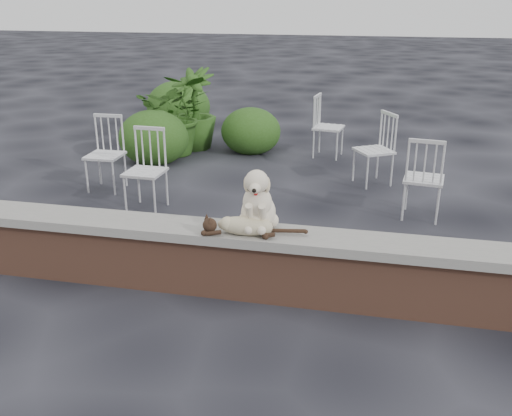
% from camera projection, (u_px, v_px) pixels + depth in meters
% --- Properties ---
extents(ground, '(60.00, 60.00, 0.00)m').
position_uv_depth(ground, '(249.00, 293.00, 4.77)').
color(ground, black).
rests_on(ground, ground).
extents(brick_wall, '(6.00, 0.30, 0.50)m').
position_uv_depth(brick_wall, '(249.00, 267.00, 4.68)').
color(brick_wall, brown).
rests_on(brick_wall, ground).
extents(capstone, '(6.20, 0.40, 0.08)m').
position_uv_depth(capstone, '(249.00, 235.00, 4.58)').
color(capstone, slate).
rests_on(capstone, brick_wall).
extents(dog, '(0.39, 0.49, 0.54)m').
position_uv_depth(dog, '(258.00, 197.00, 4.51)').
color(dog, beige).
rests_on(dog, capstone).
extents(cat, '(1.00, 0.32, 0.17)m').
position_uv_depth(cat, '(245.00, 225.00, 4.46)').
color(cat, tan).
rests_on(cat, capstone).
extents(chair_d, '(0.77, 0.77, 0.94)m').
position_uv_depth(chair_d, '(374.00, 149.00, 7.32)').
color(chair_d, silver).
rests_on(chair_d, ground).
extents(chair_a, '(0.57, 0.57, 0.94)m').
position_uv_depth(chair_a, '(105.00, 154.00, 7.11)').
color(chair_a, silver).
rests_on(chair_a, ground).
extents(chair_c, '(0.63, 0.63, 0.94)m').
position_uv_depth(chair_c, '(424.00, 177.00, 6.22)').
color(chair_c, silver).
rests_on(chair_c, ground).
extents(chair_e, '(0.63, 0.63, 0.94)m').
position_uv_depth(chair_e, '(329.00, 126.00, 8.56)').
color(chair_e, silver).
rests_on(chair_e, ground).
extents(chair_b, '(0.58, 0.58, 0.94)m').
position_uv_depth(chair_b, '(145.00, 171.00, 6.45)').
color(chair_b, silver).
rests_on(chair_b, ground).
extents(potted_plant_a, '(1.34, 1.23, 1.26)m').
position_uv_depth(potted_plant_a, '(177.00, 114.00, 8.64)').
color(potted_plant_a, '#254915').
rests_on(potted_plant_a, ground).
extents(potted_plant_b, '(0.93, 0.93, 1.28)m').
position_uv_depth(potted_plant_b, '(193.00, 109.00, 8.95)').
color(potted_plant_b, '#254915').
rests_on(potted_plant_b, ground).
extents(shrubbery, '(2.71, 3.16, 0.93)m').
position_uv_depth(shrubbery, '(188.00, 121.00, 9.34)').
color(shrubbery, '#254915').
rests_on(shrubbery, ground).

